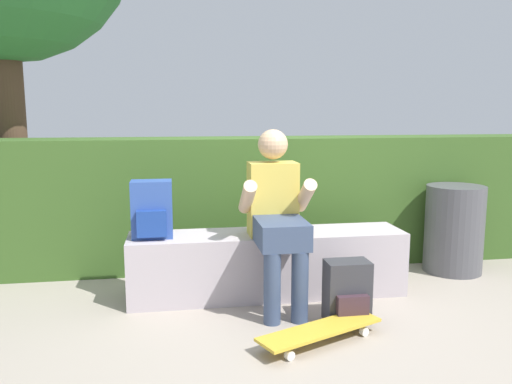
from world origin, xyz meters
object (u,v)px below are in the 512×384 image
bench_main (268,264)px  trash_bin (454,229)px  backpack_on_bench (152,210)px  backpack_on_ground (347,293)px  skateboard_near_person (320,330)px  person_skater (277,212)px

bench_main → trash_bin: (1.64, 0.30, 0.13)m
backpack_on_bench → trash_bin: backpack_on_bench is taller
backpack_on_ground → trash_bin: (1.23, 0.87, 0.17)m
bench_main → backpack_on_bench: 0.93m
skateboard_near_person → backpack_on_bench: 1.41m
backpack_on_bench → backpack_on_ground: backpack_on_bench is taller
trash_bin → skateboard_near_person: bearing=-142.5°
bench_main → skateboard_near_person: 0.87m
person_skater → bench_main: bearing=95.8°
bench_main → skateboard_near_person: bench_main is taller
backpack_on_bench → skateboard_near_person: bearing=-40.3°
person_skater → trash_bin: (1.62, 0.51, -0.30)m
backpack_on_bench → trash_bin: (2.47, 0.31, -0.30)m
skateboard_near_person → trash_bin: trash_bin is taller
skateboard_near_person → backpack_on_bench: size_ratio=2.03×
backpack_on_ground → trash_bin: trash_bin is taller
skateboard_near_person → trash_bin: (1.49, 1.14, 0.29)m
backpack_on_ground → trash_bin: size_ratio=0.55×
bench_main → skateboard_near_person: size_ratio=2.47×
person_skater → trash_bin: size_ratio=1.67×
bench_main → person_skater: (0.02, -0.21, 0.43)m
backpack_on_bench → bench_main: bearing=0.7°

